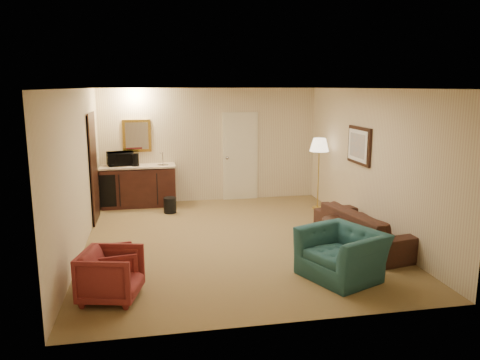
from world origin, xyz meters
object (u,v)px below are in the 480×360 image
(wetbar_cabinet, at_px, (139,186))
(coffee_table, at_px, (346,232))
(teal_armchair, at_px, (342,246))
(microwave, at_px, (120,157))
(rose_chair_near, at_px, (111,272))
(rose_chair_far, at_px, (113,266))
(waste_bin, at_px, (170,205))
(coffee_maker, at_px, (135,160))
(floor_lamp, at_px, (318,173))
(sofa, at_px, (367,222))

(wetbar_cabinet, relative_size, coffee_table, 1.92)
(teal_armchair, height_order, microwave, microwave)
(wetbar_cabinet, relative_size, rose_chair_near, 2.30)
(wetbar_cabinet, height_order, rose_chair_far, wetbar_cabinet)
(microwave, bearing_deg, rose_chair_far, -100.76)
(teal_armchair, distance_m, waste_bin, 4.48)
(teal_armchair, distance_m, microwave, 5.73)
(rose_chair_near, distance_m, waste_bin, 4.10)
(wetbar_cabinet, distance_m, coffee_table, 4.86)
(coffee_maker, bearing_deg, microwave, 172.70)
(rose_chair_far, height_order, microwave, microwave)
(coffee_table, relative_size, floor_lamp, 0.55)
(sofa, height_order, waste_bin, sofa)
(teal_armchair, bearing_deg, rose_chair_far, -118.42)
(coffee_table, distance_m, coffee_maker, 4.91)
(floor_lamp, bearing_deg, coffee_table, -99.19)
(sofa, xyz_separation_m, teal_armchair, (-0.94, -1.19, 0.05))
(coffee_table, bearing_deg, rose_chair_near, -160.64)
(sofa, height_order, coffee_maker, coffee_maker)
(rose_chair_near, xyz_separation_m, rose_chair_far, (0.00, 0.39, -0.06))
(rose_chair_near, relative_size, coffee_table, 0.84)
(rose_chair_near, distance_m, floor_lamp, 5.59)
(rose_chair_near, height_order, floor_lamp, floor_lamp)
(wetbar_cabinet, bearing_deg, teal_armchair, -58.20)
(teal_armchair, xyz_separation_m, microwave, (-3.24, 4.68, 0.65))
(floor_lamp, distance_m, coffee_maker, 4.00)
(microwave, bearing_deg, sofa, -52.31)
(rose_chair_far, bearing_deg, waste_bin, -23.36)
(microwave, distance_m, coffee_maker, 0.36)
(rose_chair_near, xyz_separation_m, microwave, (-0.13, 4.79, 0.75))
(sofa, bearing_deg, rose_chair_far, 92.34)
(waste_bin, bearing_deg, sofa, -40.60)
(rose_chair_near, bearing_deg, rose_chair_far, 13.76)
(wetbar_cabinet, height_order, floor_lamp, floor_lamp)
(rose_chair_near, distance_m, microwave, 4.85)
(waste_bin, distance_m, coffee_maker, 1.31)
(coffee_table, distance_m, microwave, 5.25)
(coffee_table, bearing_deg, microwave, 137.64)
(wetbar_cabinet, relative_size, teal_armchair, 1.57)
(floor_lamp, distance_m, waste_bin, 3.27)
(coffee_table, bearing_deg, teal_armchair, -116.47)
(rose_chair_near, bearing_deg, microwave, 15.30)
(waste_bin, xyz_separation_m, microwave, (-1.03, 0.79, 0.94))
(rose_chair_far, bearing_deg, teal_armchair, -104.45)
(rose_chair_far, bearing_deg, wetbar_cabinet, -12.68)
(teal_armchair, bearing_deg, sofa, 118.27)
(rose_chair_near, bearing_deg, floor_lamp, -33.62)
(coffee_table, bearing_deg, sofa, 0.00)
(sofa, distance_m, floor_lamp, 2.50)
(coffee_maker, bearing_deg, wetbar_cabinet, 70.00)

